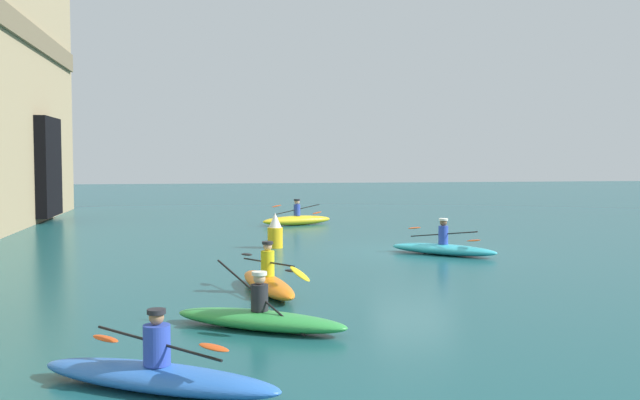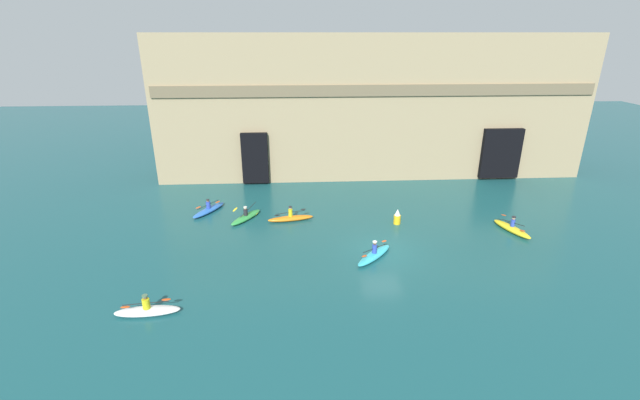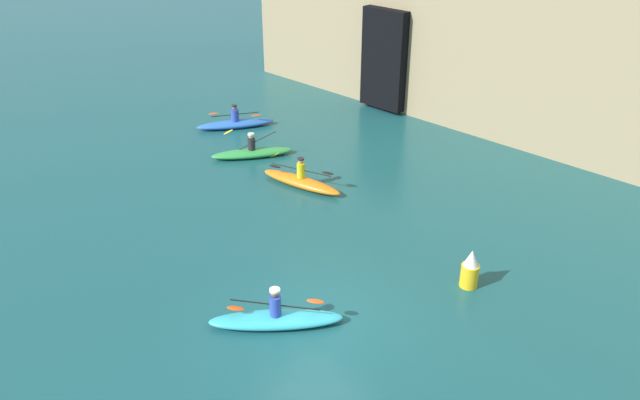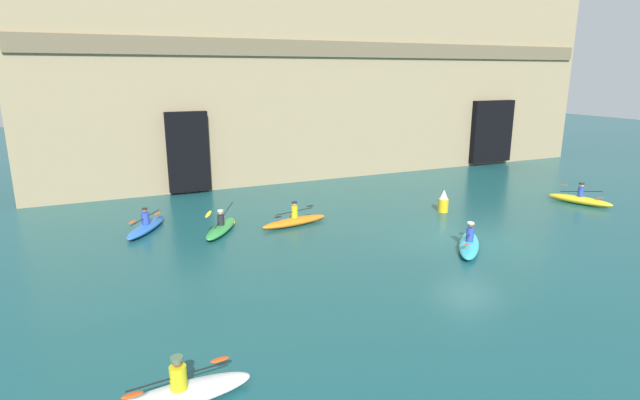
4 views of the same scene
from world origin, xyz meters
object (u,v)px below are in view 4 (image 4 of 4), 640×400
(kayak_white, at_px, (180,394))
(kayak_cyan, at_px, (469,244))
(kayak_orange, at_px, (295,221))
(kayak_blue, at_px, (146,226))
(marker_buoy, at_px, (443,202))
(kayak_yellow, at_px, (580,199))
(kayak_green, at_px, (221,228))

(kayak_white, bearing_deg, kayak_cyan, 18.97)
(kayak_cyan, height_order, kayak_orange, kayak_orange)
(kayak_blue, height_order, marker_buoy, marker_buoy)
(kayak_blue, bearing_deg, kayak_white, -152.79)
(kayak_white, height_order, kayak_blue, kayak_white)
(kayak_yellow, xyz_separation_m, kayak_blue, (-21.52, 4.69, -0.04))
(kayak_white, height_order, kayak_orange, kayak_orange)
(kayak_green, bearing_deg, marker_buoy, -65.10)
(kayak_cyan, bearing_deg, kayak_orange, -96.44)
(kayak_blue, distance_m, marker_buoy, 14.22)
(kayak_blue, bearing_deg, kayak_cyan, -94.29)
(kayak_cyan, bearing_deg, kayak_green, -84.53)
(kayak_white, relative_size, marker_buoy, 2.78)
(kayak_blue, xyz_separation_m, kayak_orange, (6.27, -1.99, 0.02))
(kayak_white, relative_size, kayak_orange, 0.94)
(kayak_white, distance_m, kayak_yellow, 23.56)
(kayak_cyan, distance_m, marker_buoy, 5.45)
(kayak_white, xyz_separation_m, kayak_cyan, (12.03, 4.96, -0.01))
(kayak_cyan, height_order, marker_buoy, marker_buoy)
(kayak_white, distance_m, marker_buoy, 17.52)
(kayak_yellow, xyz_separation_m, kayak_cyan, (-10.11, -3.09, -0.04))
(kayak_green, bearing_deg, kayak_yellow, -67.42)
(kayak_yellow, distance_m, marker_buoy, 7.82)
(marker_buoy, bearing_deg, kayak_blue, 168.04)
(kayak_white, distance_m, kayak_cyan, 13.01)
(kayak_white, xyz_separation_m, kayak_yellow, (22.14, 8.05, 0.03))
(kayak_cyan, distance_m, kayak_green, 10.48)
(kayak_yellow, relative_size, marker_buoy, 2.88)
(kayak_blue, bearing_deg, kayak_yellow, -72.29)
(kayak_blue, xyz_separation_m, kayak_cyan, (11.40, -7.78, 0.00))
(kayak_yellow, height_order, kayak_blue, kayak_yellow)
(kayak_green, relative_size, kayak_orange, 0.92)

